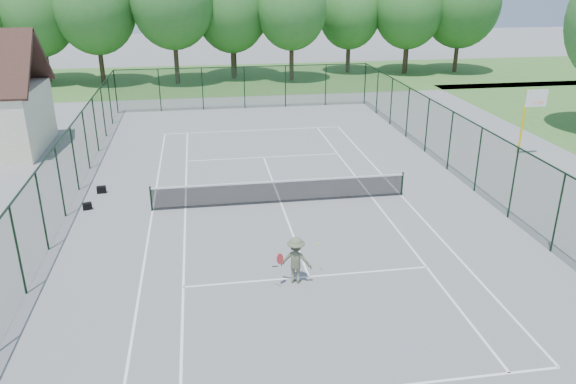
% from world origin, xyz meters
% --- Properties ---
extents(ground, '(140.00, 140.00, 0.00)m').
position_xyz_m(ground, '(0.00, 0.00, 0.00)').
color(ground, gray).
rests_on(ground, ground).
extents(grass_far, '(80.00, 16.00, 0.01)m').
position_xyz_m(grass_far, '(0.00, 30.00, 0.01)').
color(grass_far, '#467832').
rests_on(grass_far, ground).
extents(court_lines, '(11.05, 23.85, 0.01)m').
position_xyz_m(court_lines, '(0.00, 0.00, 0.00)').
color(court_lines, white).
rests_on(court_lines, ground).
extents(tennis_net, '(11.08, 0.08, 1.10)m').
position_xyz_m(tennis_net, '(0.00, 0.00, 0.58)').
color(tennis_net, black).
rests_on(tennis_net, ground).
extents(fence_enclosure, '(18.05, 36.05, 3.02)m').
position_xyz_m(fence_enclosure, '(0.00, 0.00, 1.56)').
color(fence_enclosure, '#1B3A20').
rests_on(fence_enclosure, ground).
extents(tree_line_far, '(39.40, 6.40, 9.70)m').
position_xyz_m(tree_line_far, '(0.00, 30.00, 5.99)').
color(tree_line_far, '#3F2F1F').
rests_on(tree_line_far, ground).
extents(basketball_goal, '(1.20, 1.43, 3.65)m').
position_xyz_m(basketball_goal, '(14.18, 4.70, 2.57)').
color(basketball_goal, yellow).
rests_on(basketball_goal, ground).
extents(sports_bag_a, '(0.42, 0.32, 0.30)m').
position_xyz_m(sports_bag_a, '(-8.22, 0.58, 0.15)').
color(sports_bag_a, black).
rests_on(sports_bag_a, ground).
extents(sports_bag_b, '(0.43, 0.28, 0.32)m').
position_xyz_m(sports_bag_b, '(-7.90, 2.44, 0.16)').
color(sports_bag_b, black).
rests_on(sports_bag_b, ground).
extents(tennis_player, '(1.74, 0.95, 1.59)m').
position_xyz_m(tennis_player, '(-0.48, -6.62, 0.79)').
color(tennis_player, '#5D6449').
rests_on(tennis_player, ground).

